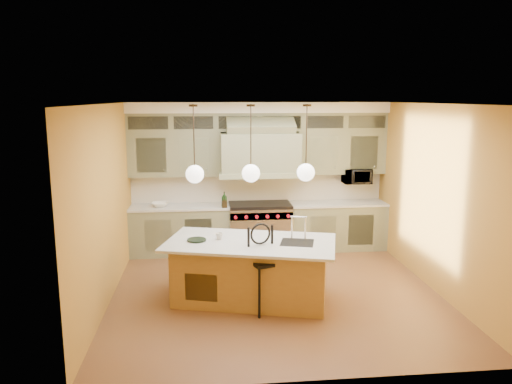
{
  "coord_description": "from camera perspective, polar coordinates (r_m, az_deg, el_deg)",
  "views": [
    {
      "loc": [
        -1.06,
        -7.29,
        2.99
      ],
      "look_at": [
        -0.23,
        0.7,
        1.46
      ],
      "focal_mm": 35.0,
      "sensor_mm": 36.0,
      "label": 1
    }
  ],
  "objects": [
    {
      "name": "pendant_right",
      "position": [
        7.26,
        5.72,
        2.47
      ],
      "size": [
        0.26,
        0.26,
        1.11
      ],
      "color": "#2D2319",
      "rests_on": "ceiling"
    },
    {
      "name": "oil_bottle_b",
      "position": [
        9.42,
        -3.63,
        -1.17
      ],
      "size": [
        0.1,
        0.1,
        0.21
      ],
      "primitive_type": "imported",
      "rotation": [
        0.0,
        0.0,
        0.04
      ],
      "color": "black",
      "rests_on": "back_cabinetry"
    },
    {
      "name": "oil_bottle_a",
      "position": [
        9.45,
        -3.64,
        -0.87
      ],
      "size": [
        0.12,
        0.12,
        0.3
      ],
      "primitive_type": "imported",
      "rotation": [
        0.0,
        0.0,
        0.07
      ],
      "color": "#143314",
      "rests_on": "back_cabinetry"
    },
    {
      "name": "pendant_center",
      "position": [
        7.15,
        -0.59,
        2.39
      ],
      "size": [
        0.26,
        0.26,
        1.11
      ],
      "color": "#2D2319",
      "rests_on": "ceiling"
    },
    {
      "name": "kitchen_island",
      "position": [
        7.5,
        -0.53,
        -8.85
      ],
      "size": [
        2.7,
        1.89,
        1.35
      ],
      "rotation": [
        0.0,
        0.0,
        -0.27
      ],
      "color": "olive",
      "rests_on": "floor"
    },
    {
      "name": "ceiling",
      "position": [
        7.37,
        2.36,
        10.05
      ],
      "size": [
        5.0,
        5.0,
        0.0
      ],
      "primitive_type": "plane",
      "rotation": [
        3.14,
        0.0,
        0.0
      ],
      "color": "white",
      "rests_on": "wall_back"
    },
    {
      "name": "floor",
      "position": [
        7.95,
        2.2,
        -11.34
      ],
      "size": [
        5.0,
        5.0,
        0.0
      ],
      "primitive_type": "plane",
      "color": "brown",
      "rests_on": "ground"
    },
    {
      "name": "range",
      "position": [
        9.82,
        0.45,
        -4.01
      ],
      "size": [
        1.2,
        0.74,
        0.96
      ],
      "color": "silver",
      "rests_on": "floor"
    },
    {
      "name": "counter_stool",
      "position": [
        7.08,
        1.02,
        -8.02
      ],
      "size": [
        0.55,
        0.55,
        1.24
      ],
      "rotation": [
        0.0,
        0.0,
        0.32
      ],
      "color": "black",
      "rests_on": "floor"
    },
    {
      "name": "wall_front",
      "position": [
        5.14,
        6.27,
        -6.75
      ],
      "size": [
        5.0,
        0.0,
        5.0
      ],
      "primitive_type": "plane",
      "rotation": [
        -1.57,
        0.0,
        0.0
      ],
      "color": "#B28131",
      "rests_on": "ground"
    },
    {
      "name": "wall_back",
      "position": [
        9.97,
        0.23,
        1.88
      ],
      "size": [
        5.0,
        0.0,
        5.0
      ],
      "primitive_type": "plane",
      "rotation": [
        1.57,
        0.0,
        0.0
      ],
      "color": "#B28131",
      "rests_on": "ground"
    },
    {
      "name": "cup",
      "position": [
        7.42,
        -4.22,
        -5.06
      ],
      "size": [
        0.12,
        0.12,
        0.1
      ],
      "primitive_type": "imported",
      "rotation": [
        0.0,
        0.0,
        0.14
      ],
      "color": "silver",
      "rests_on": "kitchen_island"
    },
    {
      "name": "fruit_bowl",
      "position": [
        9.69,
        -10.88,
        -1.4
      ],
      "size": [
        0.32,
        0.32,
        0.08
      ],
      "primitive_type": "imported",
      "rotation": [
        0.0,
        0.0,
        0.0
      ],
      "color": "white",
      "rests_on": "back_cabinetry"
    },
    {
      "name": "back_cabinetry",
      "position": [
        9.71,
        0.4,
        1.52
      ],
      "size": [
        5.0,
        0.77,
        2.9
      ],
      "color": "gray",
      "rests_on": "floor"
    },
    {
      "name": "wall_left",
      "position": [
        7.59,
        -16.76,
        -1.41
      ],
      "size": [
        0.0,
        5.0,
        5.0
      ],
      "primitive_type": "plane",
      "rotation": [
        1.57,
        0.0,
        1.57
      ],
      "color": "#B28131",
      "rests_on": "ground"
    },
    {
      "name": "microwave",
      "position": [
        10.12,
        11.44,
        1.8
      ],
      "size": [
        0.54,
        0.37,
        0.3
      ],
      "primitive_type": "imported",
      "color": "black",
      "rests_on": "back_cabinetry"
    },
    {
      "name": "wall_right",
      "position": [
        8.26,
        19.72,
        -0.63
      ],
      "size": [
        0.0,
        5.0,
        5.0
      ],
      "primitive_type": "plane",
      "rotation": [
        1.57,
        0.0,
        -1.57
      ],
      "color": "#B28131",
      "rests_on": "ground"
    },
    {
      "name": "pendant_left",
      "position": [
        7.12,
        -7.02,
        2.27
      ],
      "size": [
        0.26,
        0.26,
        1.11
      ],
      "color": "#2D2319",
      "rests_on": "ceiling"
    }
  ]
}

